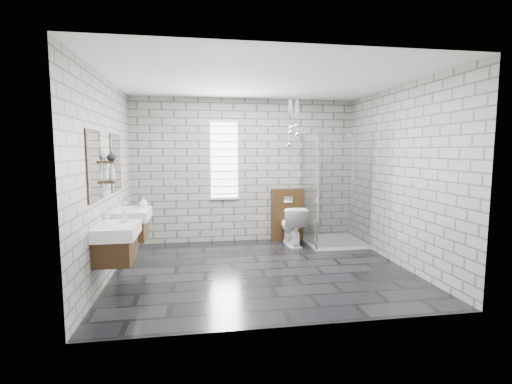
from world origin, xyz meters
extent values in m
cube|color=black|center=(0.00, 0.00, -0.01)|extent=(4.20, 3.60, 0.02)
cube|color=white|center=(0.00, 0.00, 2.71)|extent=(4.20, 3.60, 0.02)
cube|color=#959691|center=(0.00, 1.81, 1.35)|extent=(4.20, 0.02, 2.70)
cube|color=#959691|center=(0.00, -1.81, 1.35)|extent=(4.20, 0.02, 2.70)
cube|color=#959691|center=(-2.11, 0.00, 1.35)|extent=(0.02, 3.60, 2.70)
cube|color=#959691|center=(2.11, 0.00, 1.35)|extent=(0.02, 3.60, 2.70)
cube|color=#3C2612|center=(-1.89, -0.63, 0.55)|extent=(0.42, 0.62, 0.30)
cube|color=silver|center=(-1.69, -0.63, 0.58)|extent=(0.02, 0.35, 0.01)
cube|color=white|center=(-1.87, -0.63, 0.77)|extent=(0.47, 0.70, 0.15)
cylinder|color=silver|center=(-2.02, -0.63, 0.91)|extent=(0.04, 0.04, 0.12)
cylinder|color=silver|center=(-1.97, -0.63, 0.96)|extent=(0.10, 0.02, 0.02)
cube|color=white|center=(-2.08, -0.63, 1.55)|extent=(0.03, 0.55, 0.80)
cube|color=#3C2612|center=(-2.09, -0.63, 1.55)|extent=(0.01, 0.59, 0.84)
cube|color=#3C2612|center=(-1.89, 0.53, 0.55)|extent=(0.42, 0.62, 0.30)
cube|color=silver|center=(-1.69, 0.53, 0.58)|extent=(0.02, 0.35, 0.01)
cube|color=white|center=(-1.87, 0.53, 0.77)|extent=(0.47, 0.70, 0.15)
cylinder|color=silver|center=(-2.02, 0.53, 0.91)|extent=(0.04, 0.04, 0.12)
cylinder|color=silver|center=(-1.97, 0.53, 0.96)|extent=(0.10, 0.02, 0.02)
cube|color=white|center=(-2.08, 0.53, 1.55)|extent=(0.03, 0.55, 0.80)
cube|color=#3C2612|center=(-2.09, 0.53, 1.55)|extent=(0.01, 0.59, 0.84)
cube|color=#3C2612|center=(-2.03, -0.05, 1.32)|extent=(0.14, 0.30, 0.03)
cube|color=#3C2612|center=(-2.03, -0.05, 1.58)|extent=(0.14, 0.30, 0.03)
cube|color=white|center=(-0.40, 1.79, 1.55)|extent=(0.50, 0.02, 1.40)
cube|color=silver|center=(-0.40, 1.77, 2.27)|extent=(0.56, 0.04, 0.04)
cube|color=silver|center=(-0.40, 1.77, 0.83)|extent=(0.56, 0.04, 0.04)
cube|color=silver|center=(-0.40, 1.77, 0.92)|extent=(0.48, 0.01, 0.02)
cube|color=silver|center=(-0.40, 1.77, 1.06)|extent=(0.48, 0.01, 0.02)
cube|color=silver|center=(-0.40, 1.77, 1.20)|extent=(0.48, 0.01, 0.02)
cube|color=silver|center=(-0.40, 1.77, 1.34)|extent=(0.48, 0.01, 0.02)
cube|color=silver|center=(-0.40, 1.77, 1.48)|extent=(0.48, 0.01, 0.02)
cube|color=silver|center=(-0.40, 1.77, 1.62)|extent=(0.48, 0.01, 0.02)
cube|color=silver|center=(-0.40, 1.77, 1.76)|extent=(0.48, 0.01, 0.02)
cube|color=silver|center=(-0.40, 1.77, 1.90)|extent=(0.48, 0.01, 0.02)
cube|color=silver|center=(-0.40, 1.77, 2.04)|extent=(0.48, 0.01, 0.03)
cube|color=silver|center=(-0.40, 1.77, 2.18)|extent=(0.48, 0.01, 0.03)
cube|color=#3C2612|center=(0.80, 1.70, 0.50)|extent=(0.60, 0.20, 1.00)
cube|color=silver|center=(0.80, 1.60, 0.80)|extent=(0.18, 0.01, 0.12)
cube|color=white|center=(1.60, 1.30, 0.03)|extent=(1.00, 1.00, 0.06)
cube|color=silver|center=(1.60, 0.81, 1.03)|extent=(1.00, 0.01, 2.00)
cube|color=silver|center=(1.11, 1.30, 1.03)|extent=(0.01, 1.00, 2.00)
cube|color=silver|center=(1.11, 0.81, 1.03)|extent=(0.03, 0.03, 2.00)
cube|color=silver|center=(2.08, 0.81, 1.03)|extent=(0.03, 0.03, 2.00)
cylinder|color=silver|center=(2.04, 1.50, 1.10)|extent=(0.02, 0.02, 1.80)
cylinder|color=silver|center=(1.96, 1.50, 2.02)|extent=(0.14, 0.14, 0.02)
sphere|color=silver|center=(0.74, 1.26, 2.05)|extent=(0.09, 0.09, 0.09)
cylinder|color=silver|center=(0.74, 1.26, 2.40)|extent=(0.01, 0.01, 0.60)
sphere|color=silver|center=(0.89, 1.34, 2.03)|extent=(0.09, 0.09, 0.09)
cylinder|color=silver|center=(0.89, 1.34, 2.39)|extent=(0.01, 0.01, 0.63)
sphere|color=silver|center=(0.79, 1.43, 2.16)|extent=(0.09, 0.09, 0.09)
cylinder|color=silver|center=(0.79, 1.43, 2.45)|extent=(0.01, 0.01, 0.50)
sphere|color=silver|center=(0.74, 1.38, 1.84)|extent=(0.09, 0.09, 0.09)
cylinder|color=silver|center=(0.74, 1.38, 2.29)|extent=(0.01, 0.01, 0.82)
sphere|color=silver|center=(0.88, 1.41, 2.18)|extent=(0.09, 0.09, 0.09)
cylinder|color=silver|center=(0.88, 1.41, 2.46)|extent=(0.01, 0.01, 0.47)
imported|color=white|center=(0.80, 1.32, 0.36)|extent=(0.41, 0.71, 0.72)
imported|color=#B2B2B2|center=(-1.80, -0.50, 0.94)|extent=(0.10, 0.10, 0.18)
imported|color=#B2B2B2|center=(-1.74, 0.74, 0.93)|extent=(0.14, 0.14, 0.15)
imported|color=#B2B2B2|center=(-2.02, -0.06, 1.45)|extent=(0.11, 0.11, 0.22)
imported|color=#B2B2B2|center=(-2.02, -0.05, 1.66)|extent=(0.13, 0.13, 0.12)
camera|label=1|loc=(-0.91, -5.18, 1.73)|focal=26.00mm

